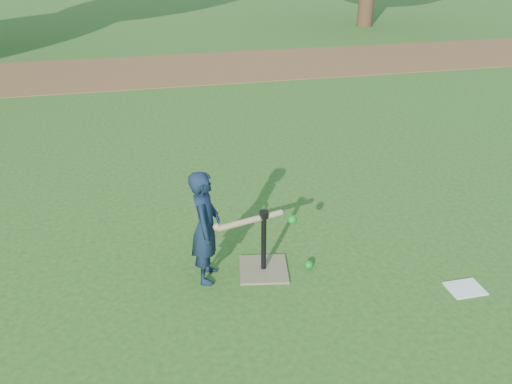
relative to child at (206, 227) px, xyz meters
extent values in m
plane|color=#285116|center=(0.44, 0.24, -0.52)|extent=(80.00, 80.00, 0.00)
cube|color=brown|center=(0.44, 7.74, -0.51)|extent=(24.00, 3.00, 0.01)
imported|color=black|center=(0.00, 0.00, 0.00)|extent=(0.33, 0.43, 1.04)
sphere|color=#0B811E|center=(0.91, -0.08, -0.48)|extent=(0.08, 0.08, 0.08)
cube|color=white|center=(2.13, -0.67, -0.51)|extent=(0.30, 0.23, 0.01)
cube|color=#76684B|center=(0.50, -0.01, -0.51)|extent=(0.50, 0.50, 0.02)
cylinder|color=black|center=(0.50, -0.01, -0.22)|extent=(0.05, 0.05, 0.55)
cylinder|color=black|center=(0.50, -0.01, 0.07)|extent=(0.08, 0.08, 0.06)
cylinder|color=tan|center=(0.38, -0.03, 0.04)|extent=(0.60, 0.19, 0.05)
sphere|color=tan|center=(0.08, -0.07, 0.04)|extent=(0.06, 0.06, 0.06)
sphere|color=#0B811E|center=(0.74, -0.08, 0.03)|extent=(0.08, 0.08, 0.08)
camera|label=1|loc=(-0.40, -3.60, 2.21)|focal=35.00mm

